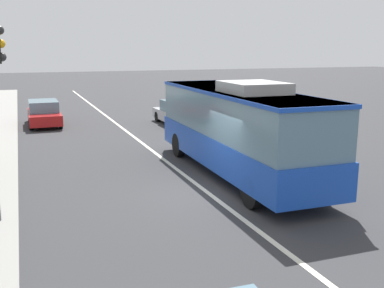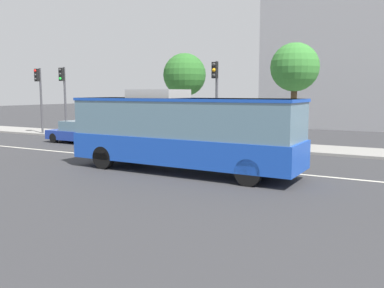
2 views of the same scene
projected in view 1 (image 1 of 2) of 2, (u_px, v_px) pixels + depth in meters
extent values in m
plane|color=#333335|center=(208.00, 193.00, 14.45)|extent=(160.00, 160.00, 0.00)
cube|color=silver|center=(208.00, 192.00, 14.45)|extent=(76.00, 0.16, 0.01)
cube|color=#1947B7|center=(236.00, 148.00, 16.36)|extent=(10.04, 2.68, 1.10)
cube|color=slate|center=(237.00, 112.00, 16.09)|extent=(9.84, 2.60, 1.58)
cube|color=#1947B7|center=(238.00, 92.00, 15.93)|extent=(9.94, 2.66, 0.12)
cube|color=#B2B2B2|center=(254.00, 87.00, 14.78)|extent=(2.23, 1.84, 0.36)
cylinder|color=black|center=(179.00, 145.00, 19.23)|extent=(1.01, 0.32, 1.00)
cylinder|color=black|center=(226.00, 141.00, 19.96)|extent=(1.01, 0.32, 1.00)
cylinder|color=black|center=(252.00, 191.00, 12.97)|extent=(1.01, 0.32, 1.00)
cylinder|color=black|center=(317.00, 184.00, 13.70)|extent=(1.01, 0.32, 1.00)
cube|color=#B21919|center=(44.00, 117.00, 27.05)|extent=(4.50, 1.81, 0.60)
cube|color=slate|center=(43.00, 106.00, 27.15)|extent=(2.52, 1.66, 0.64)
cylinder|color=black|center=(60.00, 123.00, 26.00)|extent=(0.64, 0.22, 0.64)
cylinder|color=black|center=(31.00, 125.00, 25.45)|extent=(0.64, 0.22, 0.64)
cylinder|color=black|center=(56.00, 116.00, 28.75)|extent=(0.64, 0.22, 0.64)
cylinder|color=black|center=(30.00, 117.00, 28.19)|extent=(0.64, 0.22, 0.64)
cube|color=#B7BABF|center=(178.00, 116.00, 27.31)|extent=(4.55, 1.94, 0.60)
cube|color=slate|center=(179.00, 106.00, 26.95)|extent=(2.57, 1.73, 0.64)
cylinder|color=black|center=(158.00, 117.00, 28.40)|extent=(0.65, 0.24, 0.64)
cylinder|color=black|center=(181.00, 115.00, 29.00)|extent=(0.65, 0.24, 0.64)
cylinder|color=black|center=(174.00, 124.00, 25.69)|extent=(0.65, 0.24, 0.64)
cylinder|color=black|center=(200.00, 122.00, 26.30)|extent=(0.65, 0.24, 0.64)
sphere|color=#F9A514|center=(1.00, 44.00, 10.96)|extent=(0.22, 0.22, 0.22)
sphere|color=#2D2D2D|center=(2.00, 57.00, 11.02)|extent=(0.22, 0.22, 0.22)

